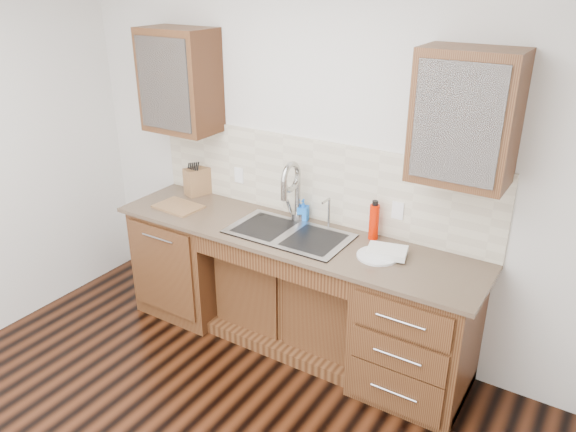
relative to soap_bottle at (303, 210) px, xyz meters
The scene contains 23 objects.
wall_back 0.39m from the soap_bottle, 74.75° to the left, with size 4.00×0.10×2.70m, color silver.
base_cabinet_left 1.09m from the soap_bottle, 166.24° to the right, with size 0.70×0.62×0.88m, color #593014.
base_cabinet_center 0.66m from the soap_bottle, 74.45° to the right, with size 1.20×0.44×0.70m, color #593014.
base_cabinet_right 1.15m from the soap_bottle, 12.76° to the right, with size 0.70×0.62×0.88m, color #593014.
countertop 0.26m from the soap_bottle, 81.14° to the right, with size 2.70×0.65×0.03m, color #84705B.
backsplash 0.23m from the soap_bottle, 63.75° to the left, with size 2.70×0.02×0.59m, color beige.
sink 0.31m from the soap_bottle, 81.66° to the right, with size 0.84×0.46×0.19m, color #9E9EA5.
faucet 0.13m from the soap_bottle, 144.27° to the right, with size 0.04×0.04×0.40m, color #999993.
filter_tap 0.22m from the soap_bottle, ahead, with size 0.02×0.02×0.24m, color #999993.
upper_cabinet_left 1.32m from the soap_bottle, behind, with size 0.55×0.34×0.75m, color #593014.
upper_cabinet_right 1.37m from the soap_bottle, ahead, with size 0.55×0.34×0.75m, color #593014.
outlet_left 0.63m from the soap_bottle, behind, with size 0.08×0.01×0.12m, color white.
outlet_right 0.70m from the soap_bottle, ahead, with size 0.08×0.01×0.12m, color white.
soap_bottle is the anchor object (origin of this frame).
water_bottle 0.56m from the soap_bottle, ahead, with size 0.07×0.07×0.24m, color red.
plate 0.73m from the soap_bottle, 18.96° to the right, with size 0.27×0.27×0.01m, color silver.
dish_towel 0.76m from the soap_bottle, 15.23° to the right, with size 0.25×0.18×0.04m, color beige.
knife_block 0.98m from the soap_bottle, behind, with size 0.12×0.20×0.22m, color olive.
cutting_board 0.98m from the soap_bottle, 161.84° to the right, with size 0.35×0.24×0.02m, color brown.
cup_left_a 1.36m from the soap_bottle, behind, with size 0.13×0.13×0.11m, color white.
cup_left_b 1.17m from the soap_bottle, behind, with size 0.09×0.09×0.08m, color white.
cup_right_a 1.26m from the soap_bottle, ahead, with size 0.11×0.11×0.09m, color white.
cup_right_b 1.43m from the soap_bottle, ahead, with size 0.11×0.11×0.10m, color white.
Camera 1 is at (1.84, -1.53, 2.58)m, focal length 35.00 mm.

